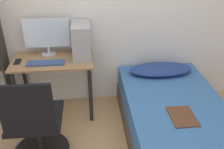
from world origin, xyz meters
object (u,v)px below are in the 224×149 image
(office_chair, at_px, (36,129))
(pc_tower, at_px, (81,40))
(monitor, at_px, (47,35))
(keyboard, at_px, (46,63))
(bed, at_px, (175,123))

(office_chair, relative_size, pc_tower, 2.45)
(office_chair, height_order, monitor, monitor)
(monitor, distance_m, keyboard, 0.36)
(office_chair, xyz_separation_m, bed, (1.45, 0.09, -0.13))
(office_chair, xyz_separation_m, keyboard, (0.06, 0.66, 0.39))
(bed, height_order, pc_tower, pc_tower)
(bed, bearing_deg, office_chair, -176.55)
(bed, relative_size, keyboard, 4.51)
(office_chair, bearing_deg, monitor, 86.04)
(monitor, distance_m, pc_tower, 0.42)
(monitor, bearing_deg, keyboard, -91.04)
(monitor, xyz_separation_m, pc_tower, (0.41, -0.11, -0.04))
(office_chair, bearing_deg, pc_tower, 60.42)
(monitor, relative_size, keyboard, 1.31)
(bed, bearing_deg, pc_tower, 142.82)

